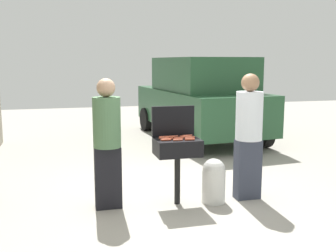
{
  "coord_description": "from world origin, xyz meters",
  "views": [
    {
      "loc": [
        -1.41,
        -5.23,
        1.93
      ],
      "look_at": [
        0.07,
        0.35,
        1.0
      ],
      "focal_mm": 43.13,
      "sensor_mm": 36.0,
      "label": 1
    }
  ],
  "objects_px": {
    "person_right": "(249,132)",
    "parked_minivan": "(200,98)",
    "hot_dog_5": "(178,140)",
    "hot_dog_8": "(190,139)",
    "hot_dog_7": "(165,139)",
    "hot_dog_3": "(184,136)",
    "hot_dog_11": "(170,137)",
    "hot_dog_10": "(189,138)",
    "hot_dog_15": "(178,139)",
    "bbq_grill": "(177,149)",
    "hot_dog_9": "(187,137)",
    "hot_dog_4": "(168,139)",
    "hot_dog_0": "(179,138)",
    "hot_dog_1": "(190,137)",
    "hot_dog_14": "(187,136)",
    "hot_dog_12": "(166,140)",
    "person_left": "(107,139)",
    "hot_dog_6": "(164,138)",
    "hot_dog_13": "(173,136)",
    "propane_tank": "(214,180)",
    "hot_dog_2": "(164,137)"
  },
  "relations": [
    {
      "from": "hot_dog_7",
      "to": "hot_dog_13",
      "type": "distance_m",
      "value": 0.24
    },
    {
      "from": "hot_dog_5",
      "to": "hot_dog_4",
      "type": "bearing_deg",
      "value": 129.72
    },
    {
      "from": "hot_dog_9",
      "to": "propane_tank",
      "type": "relative_size",
      "value": 0.21
    },
    {
      "from": "hot_dog_10",
      "to": "person_right",
      "type": "bearing_deg",
      "value": 1.01
    },
    {
      "from": "propane_tank",
      "to": "person_left",
      "type": "relative_size",
      "value": 0.36
    },
    {
      "from": "hot_dog_3",
      "to": "hot_dog_12",
      "type": "xyz_separation_m",
      "value": [
        -0.3,
        -0.18,
        0.0
      ]
    },
    {
      "from": "person_right",
      "to": "parked_minivan",
      "type": "height_order",
      "value": "parked_minivan"
    },
    {
      "from": "hot_dog_3",
      "to": "hot_dog_4",
      "type": "xyz_separation_m",
      "value": [
        -0.25,
        -0.1,
        0.0
      ]
    },
    {
      "from": "hot_dog_3",
      "to": "bbq_grill",
      "type": "bearing_deg",
      "value": -142.19
    },
    {
      "from": "person_right",
      "to": "hot_dog_11",
      "type": "bearing_deg",
      "value": 5.53
    },
    {
      "from": "bbq_grill",
      "to": "hot_dog_12",
      "type": "relative_size",
      "value": 6.93
    },
    {
      "from": "hot_dog_11",
      "to": "hot_dog_12",
      "type": "bearing_deg",
      "value": -118.43
    },
    {
      "from": "hot_dog_5",
      "to": "hot_dog_8",
      "type": "xyz_separation_m",
      "value": [
        0.16,
        -0.01,
        0.0
      ]
    },
    {
      "from": "hot_dog_1",
      "to": "hot_dog_5",
      "type": "relative_size",
      "value": 1.0
    },
    {
      "from": "hot_dog_14",
      "to": "person_left",
      "type": "relative_size",
      "value": 0.08
    },
    {
      "from": "hot_dog_12",
      "to": "hot_dog_9",
      "type": "bearing_deg",
      "value": 22.86
    },
    {
      "from": "hot_dog_1",
      "to": "hot_dog_14",
      "type": "xyz_separation_m",
      "value": [
        0.0,
        0.12,
        0.0
      ]
    },
    {
      "from": "hot_dog_1",
      "to": "person_left",
      "type": "xyz_separation_m",
      "value": [
        -1.1,
        0.08,
        0.02
      ]
    },
    {
      "from": "hot_dog_5",
      "to": "hot_dog_8",
      "type": "bearing_deg",
      "value": -4.46
    },
    {
      "from": "hot_dog_1",
      "to": "propane_tank",
      "type": "xyz_separation_m",
      "value": [
        0.32,
        -0.09,
        -0.59
      ]
    },
    {
      "from": "hot_dog_0",
      "to": "hot_dog_10",
      "type": "bearing_deg",
      "value": -16.23
    },
    {
      "from": "hot_dog_3",
      "to": "hot_dog_10",
      "type": "xyz_separation_m",
      "value": [
        0.03,
        -0.15,
        0.0
      ]
    },
    {
      "from": "hot_dog_10",
      "to": "hot_dog_13",
      "type": "distance_m",
      "value": 0.25
    },
    {
      "from": "hot_dog_10",
      "to": "hot_dog_14",
      "type": "relative_size",
      "value": 1.0
    },
    {
      "from": "hot_dog_11",
      "to": "hot_dog_12",
      "type": "distance_m",
      "value": 0.2
    },
    {
      "from": "hot_dog_3",
      "to": "hot_dog_11",
      "type": "relative_size",
      "value": 1.0
    },
    {
      "from": "hot_dog_6",
      "to": "parked_minivan",
      "type": "xyz_separation_m",
      "value": [
        2.04,
        4.34,
        0.11
      ]
    },
    {
      "from": "bbq_grill",
      "to": "hot_dog_9",
      "type": "bearing_deg",
      "value": 19.86
    },
    {
      "from": "hot_dog_7",
      "to": "parked_minivan",
      "type": "bearing_deg",
      "value": 65.33
    },
    {
      "from": "hot_dog_0",
      "to": "hot_dog_1",
      "type": "height_order",
      "value": "same"
    },
    {
      "from": "person_left",
      "to": "hot_dog_14",
      "type": "bearing_deg",
      "value": 10.8
    },
    {
      "from": "hot_dog_4",
      "to": "hot_dog_9",
      "type": "distance_m",
      "value": 0.28
    },
    {
      "from": "hot_dog_5",
      "to": "hot_dog_10",
      "type": "distance_m",
      "value": 0.2
    },
    {
      "from": "hot_dog_0",
      "to": "hot_dog_8",
      "type": "bearing_deg",
      "value": -46.98
    },
    {
      "from": "hot_dog_2",
      "to": "hot_dog_13",
      "type": "distance_m",
      "value": 0.14
    },
    {
      "from": "bbq_grill",
      "to": "person_right",
      "type": "bearing_deg",
      "value": -2.03
    },
    {
      "from": "hot_dog_9",
      "to": "hot_dog_11",
      "type": "height_order",
      "value": "same"
    },
    {
      "from": "hot_dog_6",
      "to": "hot_dog_11",
      "type": "distance_m",
      "value": 0.11
    },
    {
      "from": "bbq_grill",
      "to": "hot_dog_1",
      "type": "distance_m",
      "value": 0.24
    },
    {
      "from": "hot_dog_4",
      "to": "hot_dog_13",
      "type": "xyz_separation_m",
      "value": [
        0.11,
        0.13,
        0.0
      ]
    },
    {
      "from": "hot_dog_1",
      "to": "propane_tank",
      "type": "bearing_deg",
      "value": -15.54
    },
    {
      "from": "hot_dog_11",
      "to": "hot_dog_15",
      "type": "bearing_deg",
      "value": -61.35
    },
    {
      "from": "hot_dog_2",
      "to": "parked_minivan",
      "type": "height_order",
      "value": "parked_minivan"
    },
    {
      "from": "hot_dog_3",
      "to": "hot_dog_9",
      "type": "distance_m",
      "value": 0.05
    },
    {
      "from": "hot_dog_6",
      "to": "person_left",
      "type": "distance_m",
      "value": 0.75
    },
    {
      "from": "hot_dog_10",
      "to": "hot_dog_12",
      "type": "relative_size",
      "value": 1.0
    },
    {
      "from": "hot_dog_3",
      "to": "hot_dog_8",
      "type": "relative_size",
      "value": 1.0
    },
    {
      "from": "hot_dog_13",
      "to": "hot_dog_14",
      "type": "relative_size",
      "value": 1.0
    },
    {
      "from": "hot_dog_3",
      "to": "person_right",
      "type": "bearing_deg",
      "value": -8.24
    },
    {
      "from": "hot_dog_9",
      "to": "person_left",
      "type": "bearing_deg",
      "value": 177.89
    }
  ]
}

